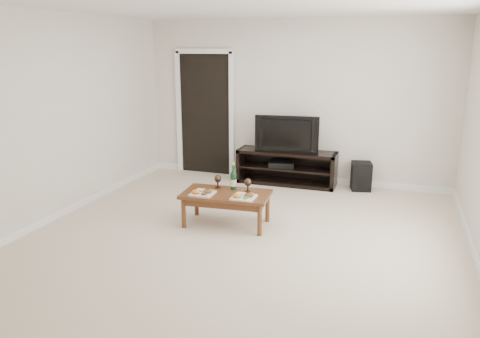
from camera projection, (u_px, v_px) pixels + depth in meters
name	position (u px, v px, depth m)	size (l,w,h in m)	color
floor	(238.00, 243.00, 5.33)	(5.50, 5.50, 0.00)	beige
back_wall	(294.00, 102.00, 7.53)	(5.00, 0.04, 2.60)	silver
ceiling	(238.00, 0.00, 4.66)	(5.00, 5.50, 0.04)	white
doorway	(205.00, 115.00, 8.05)	(0.90, 0.02, 2.05)	black
media_console	(287.00, 167.00, 7.55)	(1.59, 0.45, 0.55)	black
television	(287.00, 133.00, 7.41)	(1.01, 0.13, 0.58)	black
av_receiver	(281.00, 164.00, 7.56)	(0.40, 0.30, 0.08)	black
subwoofer	(361.00, 176.00, 7.25)	(0.29, 0.29, 0.44)	black
coffee_table	(226.00, 209.00, 5.83)	(1.08, 0.59, 0.42)	#5A2E19
plate_left	(203.00, 192.00, 5.72)	(0.27, 0.27, 0.07)	white
plate_right	(244.00, 195.00, 5.57)	(0.27, 0.27, 0.07)	white
wine_bottle	(233.00, 176.00, 5.88)	(0.07, 0.07, 0.35)	#0E3516
goblet_left	(218.00, 181.00, 5.96)	(0.09, 0.09, 0.17)	#34261C
goblet_right	(248.00, 185.00, 5.81)	(0.09, 0.09, 0.17)	#34261C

